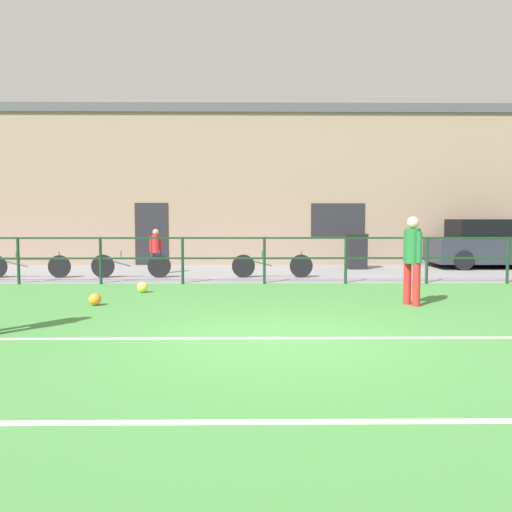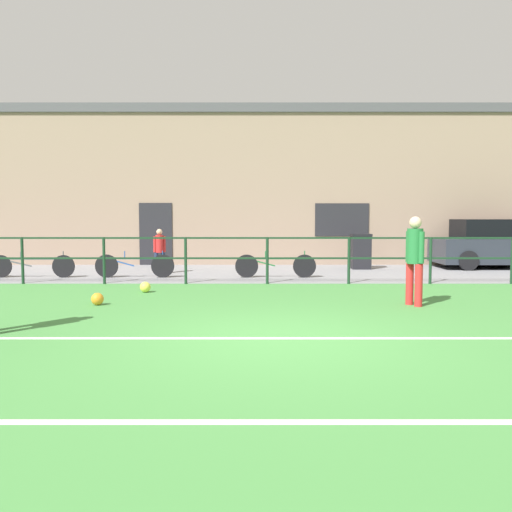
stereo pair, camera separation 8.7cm
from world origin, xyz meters
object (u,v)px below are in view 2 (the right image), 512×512
Objects in this scene: soccer_ball_match at (143,287)px; trash_bin_0 at (359,251)px; parked_car_red at (500,245)px; bicycle_parked_1 at (30,266)px; spectator_child at (158,248)px; bicycle_parked_3 at (132,266)px; player_striker at (413,255)px; bicycle_parked_0 at (273,265)px; soccer_ball_spare at (95,299)px.

soccer_ball_match is 7.63m from trash_bin_0.
bicycle_parked_1 is at bearing -168.79° from parked_car_red.
spectator_child is 0.60× the size of bicycle_parked_3.
parked_car_red reaches higher than bicycle_parked_3.
soccer_ball_match is 0.11× the size of bicycle_parked_3.
player_striker reaches higher than bicycle_parked_0.
trash_bin_0 reaches higher than bicycle_parked_3.
soccer_ball_spare is 5.34m from bicycle_parked_1.
bicycle_parked_0 is at bearing 42.57° from soccer_ball_match.
trash_bin_0 is at bearing -175.45° from parked_car_red.
bicycle_parked_3 is (-11.08, -2.74, -0.41)m from parked_car_red.
spectator_child is 1.16m from bicycle_parked_3.
trash_bin_0 is at bearing 47.37° from soccer_ball_spare.
soccer_ball_spare is (-5.91, 0.04, -0.82)m from player_striker.
soccer_ball_match is at bearing -138.21° from trash_bin_0.
bicycle_parked_1 is (-13.82, -2.74, -0.41)m from parked_car_red.
soccer_ball_spare is at bearing -146.55° from parked_car_red.
player_striker is 5.08m from bicycle_parked_0.
trash_bin_0 is (6.01, 1.41, -0.17)m from spectator_child.
trash_bin_0 is at bearing 14.40° from bicycle_parked_1.
player_striker is at bearing -0.40° from soccer_ball_spare.
soccer_ball_spare is (-0.55, -1.69, -0.00)m from soccer_ball_match.
bicycle_parked_3 is 6.93m from trash_bin_0.
parked_car_red is 11.42m from bicycle_parked_3.
bicycle_parked_1 is (-3.03, 4.39, 0.22)m from soccer_ball_spare.
bicycle_parked_1 is at bearing -165.60° from trash_bin_0.
bicycle_parked_0 is 1.02× the size of bicycle_parked_3.
trash_bin_0 is (5.68, 5.07, 0.45)m from soccer_ball_match.
bicycle_parked_1 is (-3.58, 2.70, 0.22)m from soccer_ball_match.
bicycle_parked_3 is at bearing -166.10° from parked_car_red.
player_striker reaches higher than soccer_ball_spare.
bicycle_parked_0 is 3.64m from trash_bin_0.
spectator_child is at bearing 95.14° from soccer_ball_match.
player_striker is 5.69m from soccer_ball_match.
spectator_child reaches higher than bicycle_parked_0.
soccer_ball_spare is 0.11× the size of bicycle_parked_3.
parked_car_red is at bearing 173.67° from spectator_child.
trash_bin_0 reaches higher than bicycle_parked_1.
trash_bin_0 is (-4.56, -0.36, -0.18)m from parked_car_red.
player_striker is 6.82m from trash_bin_0.
bicycle_parked_1 reaches higher than soccer_ball_spare.
parked_car_red is (4.88, 7.17, -0.19)m from player_striker.
bicycle_parked_3 is (-6.19, 4.43, -0.60)m from player_striker.
soccer_ball_match is at bearing -132.46° from player_striker.
spectator_child is 1.17× the size of trash_bin_0.
spectator_child is at bearing -170.48° from parked_car_red.
spectator_child is at bearing -158.03° from player_striker.
bicycle_parked_0 is (-7.31, -2.74, -0.41)m from parked_car_red.
player_striker is 7.08× the size of soccer_ball_match.
player_striker is 1.30× the size of spectator_child.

